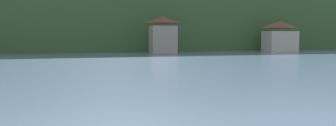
# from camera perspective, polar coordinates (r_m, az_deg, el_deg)

# --- Properties ---
(wooded_hillside) EXTENTS (352.00, 52.02, 35.95)m
(wooded_hillside) POSITION_cam_1_polar(r_m,az_deg,el_deg) (113.48, -12.06, 5.69)
(wooded_hillside) COLOR #38562D
(wooded_hillside) RESTS_ON ground_plane
(shore_building_westcentral) EXTENTS (5.42, 4.11, 7.66)m
(shore_building_westcentral) POSITION_cam_1_polar(r_m,az_deg,el_deg) (80.24, -0.74, 4.09)
(shore_building_westcentral) COLOR gray
(shore_building_westcentral) RESTS_ON ground_plane
(shore_building_central) EXTENTS (7.30, 4.88, 6.99)m
(shore_building_central) POSITION_cam_1_polar(r_m,az_deg,el_deg) (91.98, 16.21, 3.74)
(shore_building_central) COLOR #BCB29E
(shore_building_central) RESTS_ON ground_plane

